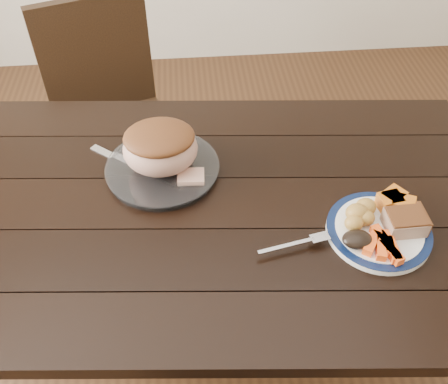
{
  "coord_description": "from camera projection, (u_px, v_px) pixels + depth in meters",
  "views": [
    {
      "loc": [
        0.0,
        -0.89,
        1.68
      ],
      "look_at": [
        0.08,
        -0.02,
        0.8
      ],
      "focal_mm": 40.0,
      "sensor_mm": 36.0,
      "label": 1
    }
  ],
  "objects": [
    {
      "name": "plate_rim",
      "position": [
        379.0,
        229.0,
        1.2
      ],
      "size": [
        0.25,
        0.25,
        0.02
      ],
      "primitive_type": "torus",
      "color": "#0B1738",
      "rests_on": "dinner_plate"
    },
    {
      "name": "cut_slice",
      "position": [
        191.0,
        177.0,
        1.31
      ],
      "size": [
        0.07,
        0.06,
        0.02
      ],
      "primitive_type": "cube",
      "rotation": [
        0.0,
        0.0,
        -0.06
      ],
      "color": "tan",
      "rests_on": "serving_platter"
    },
    {
      "name": "pork_slice",
      "position": [
        405.0,
        222.0,
        1.18
      ],
      "size": [
        0.09,
        0.07,
        0.04
      ],
      "primitive_type": "cube",
      "rotation": [
        0.0,
        0.0,
        0.02
      ],
      "color": "tan",
      "rests_on": "dinner_plate"
    },
    {
      "name": "serving_platter",
      "position": [
        163.0,
        169.0,
        1.36
      ],
      "size": [
        0.3,
        0.3,
        0.02
      ],
      "primitive_type": "cylinder",
      "color": "white",
      "rests_on": "dining_table"
    },
    {
      "name": "roast_joint",
      "position": [
        160.0,
        149.0,
        1.31
      ],
      "size": [
        0.2,
        0.17,
        0.13
      ],
      "primitive_type": "ellipsoid",
      "color": "tan",
      "rests_on": "serving_platter"
    },
    {
      "name": "dining_table",
      "position": [
        194.0,
        226.0,
        1.35
      ],
      "size": [
        1.67,
        1.03,
        0.75
      ],
      "rotation": [
        0.0,
        0.0,
        -0.08
      ],
      "color": "black",
      "rests_on": "ground"
    },
    {
      "name": "chair_far",
      "position": [
        112.0,
        111.0,
        1.94
      ],
      "size": [
        0.54,
        0.55,
        0.93
      ],
      "rotation": [
        0.0,
        0.0,
        3.49
      ],
      "color": "black",
      "rests_on": "ground"
    },
    {
      "name": "ground",
      "position": [
        202.0,
        343.0,
        1.82
      ],
      "size": [
        4.0,
        4.0,
        0.0
      ],
      "primitive_type": "plane",
      "color": "#472B16",
      "rests_on": "ground"
    },
    {
      "name": "carrot_batons",
      "position": [
        384.0,
        245.0,
        1.14
      ],
      "size": [
        0.09,
        0.11,
        0.02
      ],
      "color": "#FF5715",
      "rests_on": "dinner_plate"
    },
    {
      "name": "pumpkin_wedges",
      "position": [
        395.0,
        202.0,
        1.23
      ],
      "size": [
        0.09,
        0.09,
        0.04
      ],
      "color": "orange",
      "rests_on": "dinner_plate"
    },
    {
      "name": "dark_mushroom",
      "position": [
        357.0,
        239.0,
        1.15
      ],
      "size": [
        0.07,
        0.05,
        0.03
      ],
      "primitive_type": "ellipsoid",
      "color": "black",
      "rests_on": "dinner_plate"
    },
    {
      "name": "carving_knife",
      "position": [
        152.0,
        175.0,
        1.35
      ],
      "size": [
        0.26,
        0.22,
        0.01
      ],
      "rotation": [
        0.0,
        0.0,
        -0.68
      ],
      "color": "silver",
      "rests_on": "dining_table"
    },
    {
      "name": "fork",
      "position": [
        299.0,
        243.0,
        1.16
      ],
      "size": [
        0.18,
        0.05,
        0.0
      ],
      "rotation": [
        0.0,
        0.0,
        0.21
      ],
      "color": "silver",
      "rests_on": "dinner_plate"
    },
    {
      "name": "dinner_plate",
      "position": [
        378.0,
        231.0,
        1.2
      ],
      "size": [
        0.25,
        0.25,
        0.02
      ],
      "primitive_type": "cylinder",
      "color": "white",
      "rests_on": "dining_table"
    },
    {
      "name": "roasted_potatoes",
      "position": [
        360.0,
        214.0,
        1.2
      ],
      "size": [
        0.09,
        0.09,
        0.05
      ],
      "color": "gold",
      "rests_on": "dinner_plate"
    }
  ]
}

